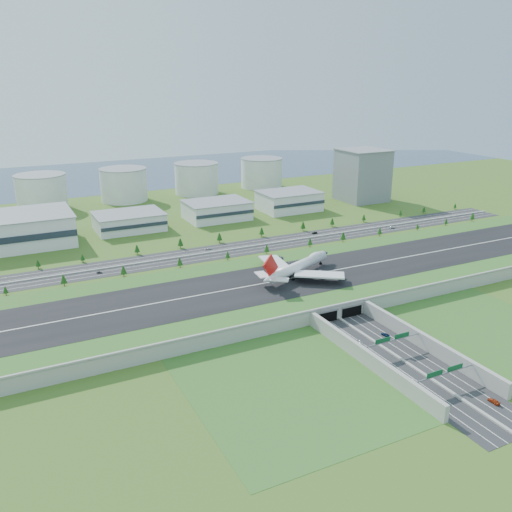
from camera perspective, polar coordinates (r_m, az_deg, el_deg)
name	(u,v)px	position (r m, az deg, el deg)	size (l,w,h in m)	color
ground	(294,289)	(352.50, 4.07, -3.53)	(1200.00, 1200.00, 0.00)	#425B1C
airfield_deck	(295,284)	(350.90, 4.09, -2.91)	(520.00, 100.00, 9.20)	gray
underpass_road	(397,351)	(278.46, 14.66, -9.66)	(38.80, 120.40, 8.00)	#28282B
sign_gantry_near	(392,341)	(279.72, 14.13, -8.66)	(38.70, 0.70, 9.80)	gray
sign_gantry_far	(445,374)	(257.90, 19.23, -11.65)	(38.70, 0.70, 9.80)	gray
north_expressway	(234,249)	(431.85, -2.34, 0.71)	(560.00, 36.00, 0.12)	#28282B
tree_row	(251,241)	(436.60, -0.53, 1.56)	(501.86, 48.63, 8.32)	#3D2819
hangar_mid_a	(129,222)	(498.29, -13.23, 3.55)	(58.00, 42.00, 15.00)	silver
hangar_mid_b	(217,210)	(523.14, -4.16, 4.82)	(58.00, 42.00, 17.00)	silver
hangar_mid_c	(289,201)	(557.44, 3.49, 5.79)	(58.00, 42.00, 19.00)	silver
office_tower	(362,175)	(610.18, 11.12, 8.32)	(46.00, 46.00, 55.00)	slate
fuel_tank_a	(41,192)	(603.11, -21.65, 6.28)	(50.00, 50.00, 35.00)	silver
fuel_tank_b	(124,185)	(615.77, -13.75, 7.28)	(50.00, 50.00, 35.00)	silver
fuel_tank_c	(197,179)	(639.57, -6.27, 8.10)	(50.00, 50.00, 35.00)	silver
fuel_tank_d	(262,173)	(673.33, 0.59, 8.74)	(50.00, 50.00, 35.00)	silver
bay_water	(120,174)	(789.67, -14.08, 8.36)	(1200.00, 260.00, 0.06)	#334561
boeing_747	(298,266)	(351.80, 4.45, -1.09)	(67.34, 62.17, 22.27)	white
car_0	(360,342)	(288.74, 10.91, -8.87)	(1.75, 4.34, 1.48)	silver
car_1	(413,382)	(260.08, 16.17, -12.59)	(1.64, 4.71, 1.55)	white
car_2	(385,334)	(299.37, 13.44, -8.04)	(2.22, 4.82, 1.34)	#0E2146
car_3	(494,401)	(257.83, 23.76, -13.81)	(2.29, 5.64, 1.64)	#962C0D
car_4	(99,272)	(394.82, -16.16, -1.66)	(1.62, 4.03, 1.37)	#535357
car_5	(315,233)	(476.66, 6.20, 2.45)	(1.69, 4.85, 1.60)	black
car_6	(392,228)	(505.76, 14.13, 2.93)	(2.56, 5.55, 1.54)	silver
car_7	(208,249)	(431.98, -5.08, 0.77)	(2.05, 5.03, 1.46)	silver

